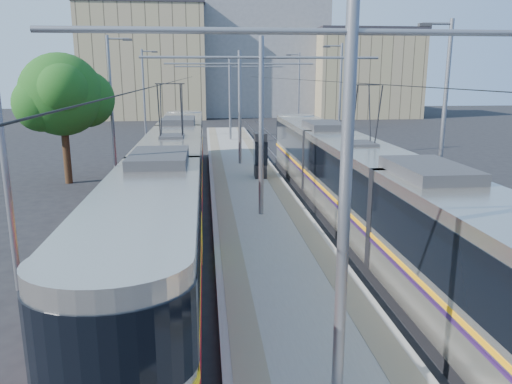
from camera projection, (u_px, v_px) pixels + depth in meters
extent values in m
plane|color=black|center=(296.00, 310.00, 12.79)|extent=(160.00, 160.00, 0.00)
cube|color=gray|center=(244.00, 174.00, 29.21)|extent=(4.00, 50.00, 0.30)
cube|color=gray|center=(219.00, 172.00, 29.03)|extent=(0.70, 50.00, 0.01)
cube|color=gray|center=(268.00, 171.00, 29.32)|extent=(0.70, 50.00, 0.01)
cube|color=gray|center=(169.00, 178.00, 28.81)|extent=(0.07, 70.00, 0.03)
cube|color=gray|center=(194.00, 178.00, 28.95)|extent=(0.07, 70.00, 0.03)
cube|color=gray|center=(292.00, 176.00, 29.52)|extent=(0.07, 70.00, 0.03)
cube|color=gray|center=(316.00, 175.00, 29.67)|extent=(0.07, 70.00, 0.03)
cube|color=black|center=(175.00, 209.00, 21.61)|extent=(2.30, 30.29, 0.40)
cube|color=#B8B2A9|center=(173.00, 171.00, 21.23)|extent=(2.40, 28.69, 2.90)
cube|color=black|center=(173.00, 160.00, 21.12)|extent=(2.43, 28.69, 1.30)
cube|color=yellow|center=(174.00, 180.00, 21.32)|extent=(2.43, 28.69, 0.12)
cube|color=red|center=(174.00, 192.00, 21.44)|extent=(2.42, 28.69, 1.10)
cube|color=#2D2D30|center=(172.00, 134.00, 20.86)|extent=(1.68, 3.00, 0.30)
cube|color=black|center=(357.00, 224.00, 19.43)|extent=(2.30, 28.78, 0.40)
cube|color=#B8B4A9|center=(359.00, 182.00, 19.05)|extent=(2.40, 27.18, 2.90)
cube|color=black|center=(359.00, 170.00, 18.93)|extent=(2.43, 27.18, 1.30)
cube|color=#FDA00D|center=(358.00, 193.00, 19.14)|extent=(2.43, 27.18, 0.12)
cube|color=#30154B|center=(358.00, 196.00, 19.18)|extent=(2.43, 27.18, 0.10)
cube|color=#2D2D30|center=(361.00, 141.00, 18.68)|extent=(1.68, 3.00, 0.30)
cylinder|color=slate|center=(345.00, 207.00, 8.04)|extent=(0.20, 0.20, 7.00)
cylinder|color=slate|center=(352.00, 32.00, 7.42)|extent=(9.20, 0.10, 0.10)
cylinder|color=slate|center=(261.00, 128.00, 19.65)|extent=(0.20, 0.20, 7.00)
cylinder|color=slate|center=(261.00, 58.00, 19.03)|extent=(9.20, 0.10, 0.10)
cylinder|color=slate|center=(240.00, 108.00, 31.27)|extent=(0.20, 0.20, 7.00)
cylinder|color=slate|center=(239.00, 64.00, 30.65)|extent=(9.20, 0.10, 0.10)
cylinder|color=slate|center=(230.00, 99.00, 42.88)|extent=(0.20, 0.20, 7.00)
cylinder|color=slate|center=(230.00, 67.00, 42.26)|extent=(9.20, 0.10, 0.10)
cylinder|color=black|center=(179.00, 80.00, 27.60)|extent=(0.02, 70.00, 0.02)
cylinder|color=black|center=(306.00, 80.00, 28.32)|extent=(0.02, 70.00, 0.02)
cylinder|color=slate|center=(3.00, 148.00, 13.05)|extent=(0.18, 0.18, 8.00)
cylinder|color=slate|center=(112.00, 108.00, 28.54)|extent=(0.18, 0.18, 8.00)
cube|color=#2D2D30|center=(127.00, 40.00, 27.79)|extent=(0.50, 0.22, 0.12)
cylinder|color=slate|center=(144.00, 96.00, 44.03)|extent=(0.18, 0.18, 8.00)
cube|color=#2D2D30|center=(155.00, 52.00, 43.27)|extent=(0.50, 0.22, 0.12)
cylinder|color=slate|center=(443.00, 121.00, 20.35)|extent=(0.18, 0.18, 8.00)
cube|color=#2D2D30|center=(425.00, 25.00, 19.38)|extent=(0.50, 0.22, 0.12)
cylinder|color=slate|center=(340.00, 101.00, 35.84)|extent=(0.18, 0.18, 8.00)
cube|color=#2D2D30|center=(327.00, 47.00, 34.86)|extent=(0.50, 0.22, 0.12)
cylinder|color=slate|center=(299.00, 93.00, 51.33)|extent=(0.18, 0.18, 8.00)
cube|color=#2D2D30|center=(289.00, 55.00, 50.35)|extent=(0.50, 0.22, 0.12)
cube|color=black|center=(260.00, 155.00, 27.43)|extent=(0.66, 1.08, 2.46)
cube|color=black|center=(260.00, 152.00, 27.39)|extent=(0.70, 1.13, 1.29)
cylinder|color=#382314|center=(67.00, 157.00, 27.27)|extent=(0.40, 0.40, 2.91)
sphere|color=#194413|center=(61.00, 95.00, 26.49)|extent=(4.37, 4.37, 4.37)
sphere|color=#194413|center=(86.00, 99.00, 27.37)|extent=(3.09, 3.09, 3.09)
cube|color=gray|center=(146.00, 64.00, 68.19)|extent=(16.00, 12.00, 14.52)
cube|color=#262328|center=(143.00, 6.00, 66.46)|extent=(16.32, 12.24, 0.50)
cube|color=gray|center=(259.00, 58.00, 73.46)|extent=(18.00, 14.00, 16.24)
cube|color=gray|center=(363.00, 76.00, 69.60)|extent=(14.00, 10.00, 11.34)
cube|color=#262328|center=(365.00, 31.00, 68.24)|extent=(14.28, 10.20, 0.50)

